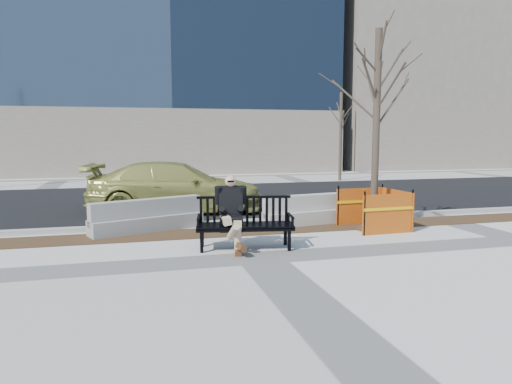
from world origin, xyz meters
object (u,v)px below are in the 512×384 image
jersey_barrier_right (312,224)px  jersey_barrier_left (148,231)px  bench (245,249)px  tree_fence (373,229)px  seated_man (231,248)px  sedan (177,212)px

jersey_barrier_right → jersey_barrier_left: bearing=168.7°
bench → tree_fence: bearing=28.3°
seated_man → jersey_barrier_left: size_ratio=0.53×
seated_man → sedan: 5.21m
jersey_barrier_right → sedan: bearing=129.0°
bench → jersey_barrier_left: bearing=138.5°
bench → seated_man: size_ratio=1.36×
jersey_barrier_right → seated_man: bearing=-150.7°
jersey_barrier_left → bench: bearing=-72.4°
bench → tree_fence: (3.70, 1.25, 0.00)m
tree_fence → bench: bearing=-161.3°
seated_man → jersey_barrier_left: bearing=135.5°
seated_man → jersey_barrier_right: bearing=48.6°
seated_man → jersey_barrier_right: seated_man is taller
sedan → jersey_barrier_left: 3.02m
sedan → jersey_barrier_right: (3.39, -2.98, 0.00)m
jersey_barrier_left → jersey_barrier_right: bearing=-22.9°
bench → sedan: 5.36m
tree_fence → jersey_barrier_left: (-5.65, 1.16, 0.00)m
tree_fence → jersey_barrier_right: bearing=140.8°
tree_fence → jersey_barrier_left: 5.77m
tree_fence → sedan: (-4.66, 4.02, 0.00)m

